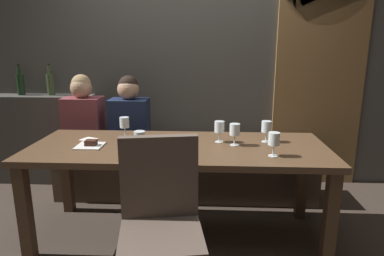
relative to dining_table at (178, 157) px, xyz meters
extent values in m
plane|color=#382D26|center=(0.00, 0.00, -0.65)|extent=(9.00, 9.00, 0.00)
cube|color=#4C4944|center=(0.00, 1.22, 0.85)|extent=(6.00, 0.12, 3.00)
cube|color=olive|center=(1.35, 1.15, 0.40)|extent=(0.90, 0.05, 2.10)
cube|color=#413E3A|center=(-1.55, 1.04, -0.18)|extent=(1.10, 0.28, 0.95)
cube|color=#493422|center=(-1.03, -0.35, -0.30)|extent=(0.08, 0.08, 0.69)
cube|color=#493422|center=(1.03, -0.35, -0.30)|extent=(0.08, 0.08, 0.69)
cube|color=#493422|center=(-1.03, 0.35, -0.30)|extent=(0.08, 0.08, 0.69)
cube|color=#493422|center=(1.03, 0.35, -0.30)|extent=(0.08, 0.08, 0.69)
cube|color=brown|center=(0.00, 0.00, 0.07)|extent=(2.20, 0.84, 0.04)
cube|color=#4A3C2E|center=(0.00, 0.70, -0.48)|extent=(2.50, 0.40, 0.35)
cube|color=brown|center=(0.00, 0.70, -0.25)|extent=(2.50, 0.44, 0.10)
cube|color=brown|center=(-0.02, -0.80, -0.19)|extent=(0.51, 0.51, 0.08)
cube|color=brown|center=(-0.05, -0.61, 0.09)|extent=(0.44, 0.13, 0.48)
cube|color=brown|center=(-0.98, 0.72, 0.06)|extent=(0.36, 0.24, 0.53)
sphere|color=tan|center=(-0.98, 0.72, 0.42)|extent=(0.20, 0.20, 0.20)
sphere|color=#9E7F56|center=(-0.98, 0.73, 0.45)|extent=(0.18, 0.18, 0.18)
cube|color=#192342|center=(-0.52, 0.68, 0.06)|extent=(0.36, 0.24, 0.52)
sphere|color=tan|center=(-0.52, 0.68, 0.41)|extent=(0.20, 0.20, 0.20)
sphere|color=black|center=(-0.52, 0.69, 0.45)|extent=(0.18, 0.18, 0.18)
cylinder|color=black|center=(-1.76, 1.06, 0.41)|extent=(0.08, 0.08, 0.22)
cylinder|color=black|center=(-1.76, 1.06, 0.56)|extent=(0.03, 0.03, 0.09)
cylinder|color=black|center=(-1.76, 1.06, 0.62)|extent=(0.03, 0.03, 0.02)
cylinder|color=#384728|center=(-1.44, 1.07, 0.41)|extent=(0.08, 0.08, 0.22)
cylinder|color=#384728|center=(-1.44, 1.07, 0.56)|extent=(0.03, 0.03, 0.09)
cylinder|color=black|center=(-1.44, 1.07, 0.62)|extent=(0.03, 0.03, 0.02)
cylinder|color=silver|center=(0.66, -0.21, 0.09)|extent=(0.06, 0.06, 0.00)
cylinder|color=silver|center=(0.66, -0.21, 0.13)|extent=(0.01, 0.01, 0.07)
cylinder|color=silver|center=(0.66, -0.21, 0.21)|extent=(0.08, 0.08, 0.08)
cylinder|color=silver|center=(0.67, 0.13, 0.09)|extent=(0.06, 0.06, 0.00)
cylinder|color=silver|center=(0.67, 0.13, 0.13)|extent=(0.01, 0.01, 0.07)
cylinder|color=silver|center=(0.67, 0.13, 0.21)|extent=(0.08, 0.08, 0.08)
cylinder|color=maroon|center=(0.67, 0.13, 0.19)|extent=(0.07, 0.07, 0.04)
cylinder|color=silver|center=(0.31, 0.10, 0.09)|extent=(0.06, 0.06, 0.00)
cylinder|color=silver|center=(0.31, 0.10, 0.13)|extent=(0.01, 0.01, 0.07)
cylinder|color=silver|center=(0.31, 0.10, 0.21)|extent=(0.08, 0.08, 0.08)
cylinder|color=silver|center=(-0.45, 0.21, 0.09)|extent=(0.06, 0.06, 0.00)
cylinder|color=silver|center=(-0.45, 0.21, 0.13)|extent=(0.01, 0.01, 0.07)
cylinder|color=silver|center=(-0.45, 0.21, 0.21)|extent=(0.08, 0.08, 0.08)
cylinder|color=maroon|center=(-0.45, 0.21, 0.19)|extent=(0.07, 0.07, 0.04)
cylinder|color=silver|center=(0.42, 0.03, 0.09)|extent=(0.06, 0.06, 0.00)
cylinder|color=silver|center=(0.42, 0.03, 0.13)|extent=(0.01, 0.01, 0.07)
cylinder|color=silver|center=(0.42, 0.03, 0.21)|extent=(0.08, 0.08, 0.08)
cylinder|color=silver|center=(-0.24, -0.23, 0.09)|extent=(0.06, 0.06, 0.00)
cylinder|color=silver|center=(-0.24, -0.23, 0.13)|extent=(0.01, 0.01, 0.07)
cylinder|color=silver|center=(-0.24, -0.23, 0.21)|extent=(0.08, 0.08, 0.08)
cube|color=white|center=(-0.65, -0.06, 0.09)|extent=(0.19, 0.19, 0.01)
cube|color=#381E14|center=(-0.64, -0.06, 0.12)|extent=(0.08, 0.06, 0.04)
cube|color=silver|center=(-0.71, 0.11, 0.09)|extent=(0.14, 0.14, 0.01)
camera|label=1|loc=(0.23, -2.39, 0.82)|focal=31.53mm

